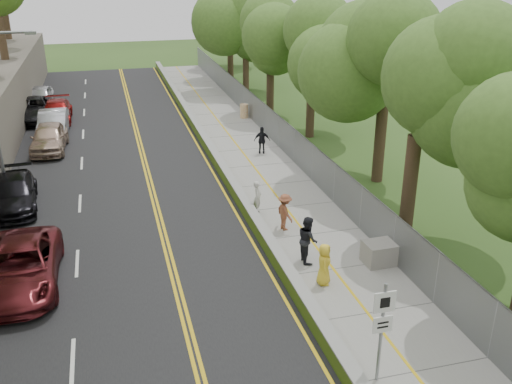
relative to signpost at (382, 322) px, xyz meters
name	(u,v)px	position (x,y,z in m)	size (l,w,h in m)	color
ground	(305,325)	(-1.05, 3.02, -1.96)	(140.00, 140.00, 0.00)	#33511E
road	(116,179)	(-6.45, 18.02, -1.94)	(11.20, 66.00, 0.04)	black
sidewalk	(259,166)	(1.50, 18.02, -1.94)	(4.20, 66.00, 0.05)	gray
jersey_barrier	(219,164)	(-0.80, 18.02, -1.66)	(0.42, 66.00, 0.60)	#8DE221
chainlink_fence	(294,146)	(3.60, 18.02, -0.96)	(0.04, 66.00, 2.00)	slate
trees_fenceside	(339,37)	(5.95, 18.02, 5.04)	(7.00, 66.00, 14.00)	#4F7A2B
signpost	(382,322)	(0.00, 0.00, 0.00)	(0.62, 0.09, 3.10)	gray
construction_barrel	(244,111)	(3.18, 28.32, -1.41)	(0.61, 0.61, 1.00)	#C77519
concrete_block	(381,253)	(3.07, 6.02, -1.48)	(1.29, 0.97, 0.86)	gray
car_2	(21,267)	(-10.05, 7.82, -1.15)	(2.57, 5.58, 1.55)	#5C191D
car_3	(14,193)	(-11.15, 15.29, -1.21)	(2.01, 4.94, 1.43)	black
car_4	(49,138)	(-10.12, 23.91, -1.10)	(1.95, 4.86, 1.65)	tan
car_5	(53,124)	(-10.05, 27.15, -1.10)	(1.74, 5.00, 1.65)	#A7A8AE
car_6	(34,109)	(-11.65, 31.70, -1.13)	(2.63, 5.69, 1.58)	black
car_7	(57,111)	(-10.05, 30.83, -1.19)	(2.05, 5.04, 1.46)	maroon
car_8	(40,96)	(-11.53, 36.06, -1.15)	(1.82, 4.52, 1.54)	#BABABE
painter_0	(324,264)	(0.40, 5.16, -1.13)	(0.77, 0.50, 1.57)	yellow
painter_1	(257,197)	(-0.30, 11.70, -1.12)	(0.58, 0.38, 1.58)	silver
painter_2	(308,239)	(0.40, 6.89, -0.98)	(0.90, 0.70, 1.86)	black
painter_3	(285,212)	(0.40, 9.76, -1.09)	(1.06, 0.61, 1.64)	brown
person_far	(262,140)	(2.23, 20.00, -1.09)	(0.96, 0.40, 1.64)	black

